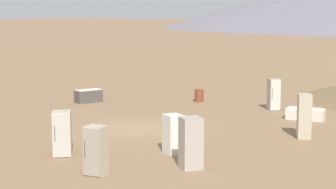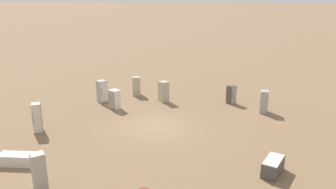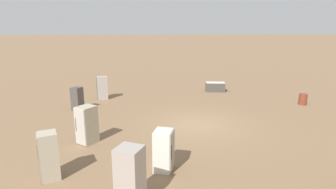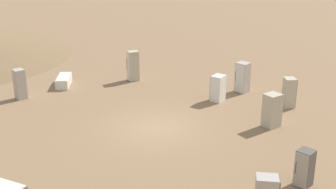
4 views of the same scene
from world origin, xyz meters
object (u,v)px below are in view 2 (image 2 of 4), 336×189
discarded_fridge_7 (273,166)px  discarded_fridge_9 (17,159)px  discarded_fridge_0 (37,118)px  discarded_fridge_4 (164,91)px  discarded_fridge_6 (39,171)px  discarded_fridge_1 (102,91)px  discarded_fridge_5 (264,102)px  discarded_fridge_2 (231,95)px  discarded_fridge_8 (115,99)px  discarded_fridge_3 (137,86)px

discarded_fridge_7 → discarded_fridge_9: (-13.02, -2.12, -0.09)m
discarded_fridge_0 → discarded_fridge_4: discarded_fridge_0 is taller
discarded_fridge_7 → discarded_fridge_6: bearing=-140.7°
discarded_fridge_1 → discarded_fridge_4: discarded_fridge_1 is taller
discarded_fridge_5 → discarded_fridge_7: bearing=-88.2°
discarded_fridge_2 → discarded_fridge_8: size_ratio=0.99×
discarded_fridge_1 → discarded_fridge_5: 13.06m
discarded_fridge_0 → discarded_fridge_1: discarded_fridge_0 is taller
discarded_fridge_4 → discarded_fridge_5: discarded_fridge_4 is taller
discarded_fridge_4 → discarded_fridge_6: size_ratio=0.97×
discarded_fridge_3 → discarded_fridge_6: 15.24m
discarded_fridge_5 → discarded_fridge_8: 11.50m
discarded_fridge_4 → discarded_fridge_0: bearing=-169.8°
discarded_fridge_2 → discarded_fridge_3: (-8.36, 0.46, 0.08)m
discarded_fridge_8 → discarded_fridge_4: bearing=-112.1°
discarded_fridge_7 → discarded_fridge_9: size_ratio=0.88×
discarded_fridge_0 → discarded_fridge_4: (6.38, 8.22, -0.11)m
discarded_fridge_0 → discarded_fridge_1: size_ratio=1.06×
discarded_fridge_0 → discarded_fridge_1: bearing=-130.6°
discarded_fridge_3 → discarded_fridge_8: size_ratio=1.10×
discarded_fridge_3 → discarded_fridge_2: bearing=-14.8°
discarded_fridge_6 → discarded_fridge_9: bearing=100.6°
discarded_fridge_1 → discarded_fridge_3: 3.31m
discarded_fridge_6 → discarded_fridge_7: 11.18m
discarded_fridge_0 → discarded_fridge_9: 4.45m
discarded_fridge_0 → discarded_fridge_6: discarded_fridge_0 is taller
discarded_fridge_6 → discarded_fridge_8: 11.36m
discarded_fridge_2 → discarded_fridge_6: (-7.90, -14.77, 0.13)m
discarded_fridge_3 → discarded_fridge_9: discarded_fridge_3 is taller
discarded_fridge_4 → discarded_fridge_6: bearing=-141.3°
discarded_fridge_8 → discarded_fridge_9: discarded_fridge_8 is taller
discarded_fridge_8 → discarded_fridge_2: bearing=-130.7°
discarded_fridge_2 → discarded_fridge_4: (-5.58, -0.72, 0.11)m
discarded_fridge_3 → discarded_fridge_4: 3.02m
discarded_fridge_6 → discarded_fridge_3: bearing=46.3°
discarded_fridge_1 → discarded_fridge_2: discarded_fridge_1 is taller
discarded_fridge_2 → discarded_fridge_5: (2.51, -1.65, 0.10)m
discarded_fridge_3 → discarded_fridge_0: bearing=-122.7°
discarded_fridge_4 → discarded_fridge_3: bearing=115.1°
discarded_fridge_0 → discarded_fridge_5: size_ratio=1.13×
discarded_fridge_0 → discarded_fridge_7: discarded_fridge_0 is taller
discarded_fridge_3 → discarded_fridge_6: size_ratio=0.95×
discarded_fridge_3 → discarded_fridge_8: bearing=-108.8°
discarded_fridge_0 → discarded_fridge_2: bearing=-172.2°
discarded_fridge_1 → discarded_fridge_5: discarded_fridge_1 is taller
discarded_fridge_5 → discarded_fridge_8: (-11.36, -1.81, -0.09)m
discarded_fridge_0 → discarded_fridge_2: (11.96, 8.94, -0.22)m
discarded_fridge_4 → discarded_fridge_8: size_ratio=1.13×
discarded_fridge_2 → discarded_fridge_9: 16.72m
discarded_fridge_3 → discarded_fridge_4: (2.78, -1.18, 0.02)m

